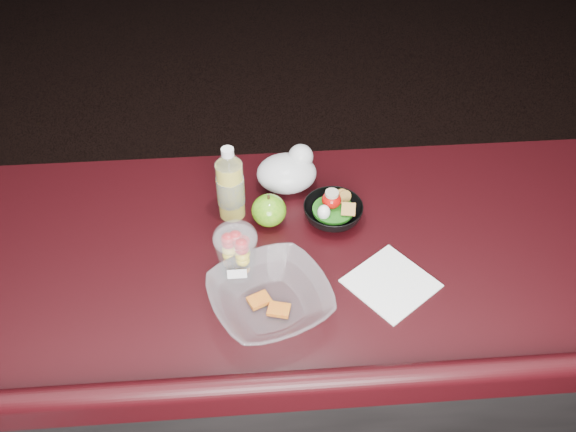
% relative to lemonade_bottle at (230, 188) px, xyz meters
% --- Properties ---
extents(counter, '(4.06, 0.71, 1.02)m').
position_rel_lemonade_bottle_xyz_m(counter, '(0.09, -0.13, -0.59)').
color(counter, black).
rests_on(counter, ground).
extents(lemonade_bottle, '(0.07, 0.07, 0.20)m').
position_rel_lemonade_bottle_xyz_m(lemonade_bottle, '(0.00, 0.00, 0.00)').
color(lemonade_bottle, gold).
rests_on(lemonade_bottle, counter).
extents(fruit_cup, '(0.09, 0.09, 0.13)m').
position_rel_lemonade_bottle_xyz_m(fruit_cup, '(0.01, -0.19, -0.01)').
color(fruit_cup, white).
rests_on(fruit_cup, counter).
extents(green_apple, '(0.08, 0.08, 0.08)m').
position_rel_lemonade_bottle_xyz_m(green_apple, '(0.09, -0.04, -0.04)').
color(green_apple, '#2D800E').
rests_on(green_apple, counter).
extents(plastic_bag, '(0.15, 0.12, 0.11)m').
position_rel_lemonade_bottle_xyz_m(plastic_bag, '(0.14, 0.09, -0.03)').
color(plastic_bag, silver).
rests_on(plastic_bag, counter).
extents(snack_bowl, '(0.15, 0.15, 0.08)m').
position_rel_lemonade_bottle_xyz_m(snack_bowl, '(0.24, -0.04, -0.06)').
color(snack_bowl, black).
rests_on(snack_bowl, counter).
extents(takeout_bowl, '(0.31, 0.31, 0.06)m').
position_rel_lemonade_bottle_xyz_m(takeout_bowl, '(0.08, -0.29, -0.05)').
color(takeout_bowl, silver).
rests_on(takeout_bowl, counter).
extents(paper_napkin, '(0.22, 0.22, 0.00)m').
position_rel_lemonade_bottle_xyz_m(paper_napkin, '(0.34, -0.24, -0.08)').
color(paper_napkin, white).
rests_on(paper_napkin, counter).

